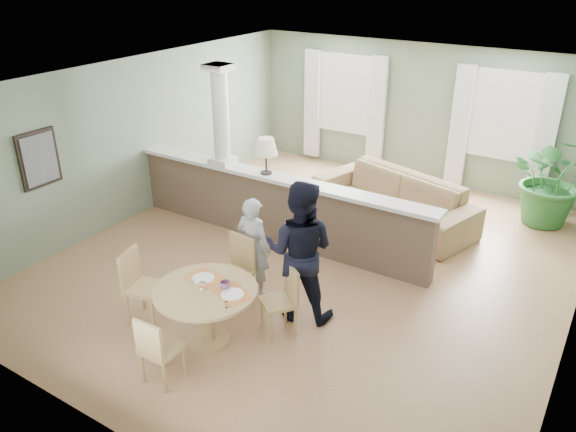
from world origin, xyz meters
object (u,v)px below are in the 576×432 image
Objects in this scene: dining_table at (207,300)px; chair_near at (157,348)px; sofa at (392,200)px; chair_far_boy at (237,267)px; man_person at (300,251)px; houseplant at (555,179)px; child_person at (253,247)px; chair_far_man at (284,297)px; chair_side at (140,283)px.

dining_table is 1.44× the size of chair_near.
chair_far_boy reaches higher than sofa.
man_person reaches higher than sofa.
dining_table is (-2.82, -5.61, -0.22)m from houseplant.
child_person is 0.81m from man_person.
child_person is (0.06, 0.29, 0.19)m from chair_far_boy.
chair_far_man is 0.62× the size of child_person.
chair_far_man is 1.04× the size of chair_near.
houseplant is at bearing 48.68° from sofa.
child_person reaches higher than chair_side.
chair_side is 0.68× the size of child_person.
chair_near is at bearing -113.52° from houseplant.
dining_table is 1.26m from man_person.
dining_table is 0.85m from chair_near.
chair_far_man is at bearing -80.26° from chair_side.
chair_far_man is at bearing -113.80° from houseplant.
chair_far_boy is (-3.04, -4.74, -0.29)m from houseplant.
chair_near reaches higher than sofa.
chair_side reaches higher than dining_table.
chair_side is 2.02m from man_person.
houseplant is (2.27, 1.40, 0.39)m from sofa.
sofa is at bearing -102.49° from child_person.
chair_far_man is (-2.18, -4.95, -0.32)m from houseplant.
chair_near is 2.04m from man_person.
sofa is 3.15m from child_person.
child_person reaches higher than dining_table.
chair_far_man is 0.59m from man_person.
child_person is (-0.79, 0.50, 0.22)m from chair_far_man.
houseplant reaches higher than chair_far_boy.
chair_far_man reaches higher than dining_table.
child_person is at bearing -86.93° from chair_near.
chair_side reaches higher than sofa.
chair_side is at bearing -120.29° from chair_far_man.
man_person is at bearing -109.54° from chair_near.
man_person is (0.78, -0.11, 0.21)m from child_person.
child_person is 0.77× the size of man_person.
chair_far_man is at bearing -9.03° from chair_far_boy.
houseplant is at bearing 101.76° from chair_far_man.
dining_table is at bearing -98.54° from chair_far_man.
dining_table is 1.38× the size of chair_far_man.
man_person is (-2.20, -4.56, 0.11)m from houseplant.
chair_near is (-0.62, -1.50, -0.02)m from chair_far_man.
man_person is at bearing -71.82° from sofa.
dining_table is 1.01m from chair_side.
man_person is at bearing -69.55° from chair_side.
sofa is 1.56× the size of man_person.
man_person reaches higher than chair_far_boy.
dining_table is at bearing -80.48° from sofa.
man_person is (0.62, 1.05, 0.34)m from dining_table.
chair_far_boy is 1.12× the size of chair_near.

